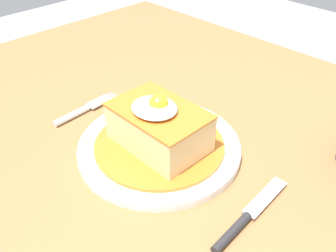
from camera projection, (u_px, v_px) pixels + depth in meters
name	position (u px, v px, depth m)	size (l,w,h in m)	color
dining_table	(209.00, 195.00, 0.66)	(1.35, 0.91, 0.73)	olive
main_plate	(159.00, 146.00, 0.61)	(0.27, 0.27, 0.02)	white
sandwich_meal	(159.00, 129.00, 0.59)	(0.21, 0.21, 0.10)	#C66B23
fork	(81.00, 111.00, 0.70)	(0.02, 0.14, 0.01)	silver
knife	(242.00, 222.00, 0.48)	(0.02, 0.17, 0.01)	#262628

